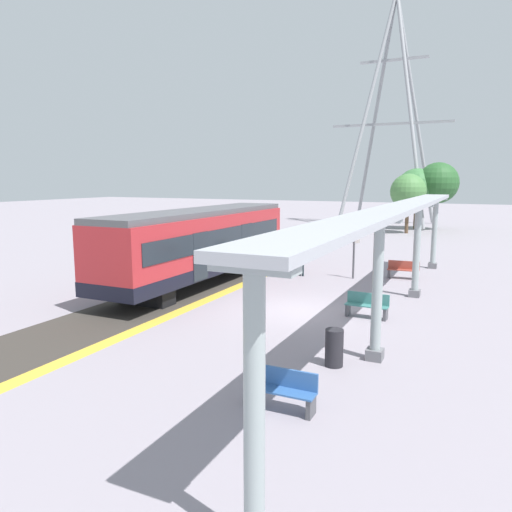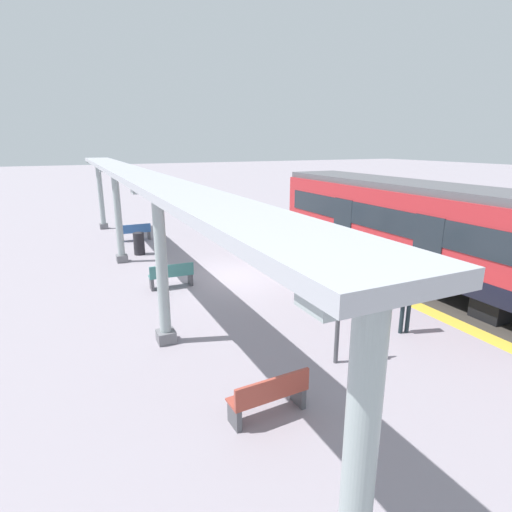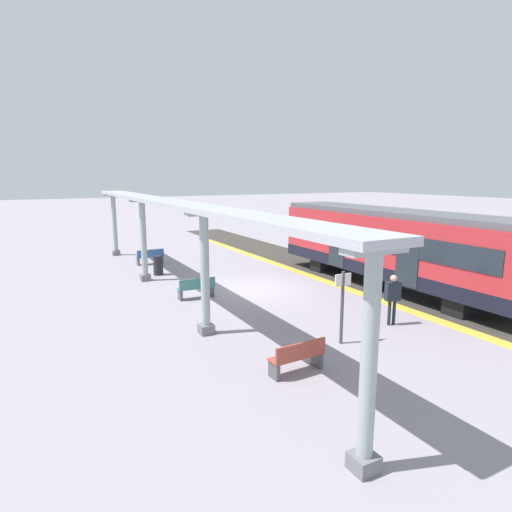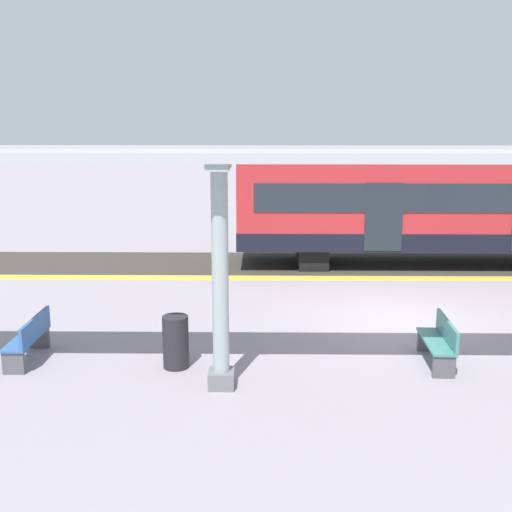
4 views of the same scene
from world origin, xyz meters
name	(u,v)px [view 3 (image 3 of 4)]	position (x,y,z in m)	size (l,w,h in m)	color
ground_plane	(250,289)	(0.00, 0.00, 0.00)	(176.00, 176.00, 0.00)	gray
tactile_edge_strip	(321,280)	(-3.86, 0.00, 0.00)	(0.54, 29.73, 0.01)	gold
trackbed	(351,275)	(-5.73, 0.00, 0.00)	(3.20, 41.73, 0.01)	#38332D
train_near_carriage	(391,247)	(-5.72, 2.53, 1.83)	(2.65, 12.89, 3.48)	#B1262C
canopy_pillar_nearest	(115,224)	(3.68, -11.40, 1.96)	(1.10, 0.44, 3.86)	slate
canopy_pillar_second	(144,240)	(3.68, -3.81, 1.96)	(1.10, 0.44, 3.86)	slate
canopy_pillar_third	(205,273)	(3.68, 4.11, 1.96)	(1.10, 0.44, 3.86)	slate
canopy_pillar_fourth	(369,362)	(3.68, 11.37, 1.96)	(1.10, 0.44, 3.86)	slate
canopy_beam	(165,202)	(3.68, -0.02, 3.94)	(1.20, 23.57, 0.16)	#A8AAB2
bench_near_end	(150,257)	(2.49, -7.53, 0.44)	(1.50, 0.44, 0.86)	#305B9A
bench_mid_platform	(197,288)	(2.56, 0.22, 0.44)	(1.51, 0.49, 0.86)	#3B7975
bench_far_end	(298,357)	(2.65, 7.81, 0.44)	(1.52, 0.52, 0.86)	#9E4033
trash_bin	(158,265)	(2.80, -4.71, 0.49)	(0.48, 0.48, 0.99)	#232227
platform_info_sign	(342,300)	(0.42, 6.75, 1.33)	(0.56, 0.10, 2.20)	#4C4C51
passenger_waiting_near_edge	(393,294)	(-2.11, 6.26, 1.07)	(0.54, 0.35, 1.72)	#19252A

